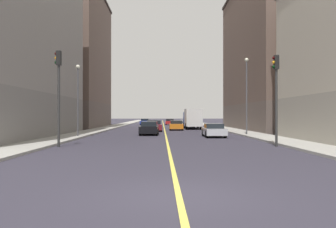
# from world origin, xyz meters

# --- Properties ---
(ground_plane) EXTENTS (400.00, 400.00, 0.00)m
(ground_plane) POSITION_xyz_m (0.00, 0.00, 0.00)
(ground_plane) COLOR #2F2C38
(ground_plane) RESTS_ON ground
(sidewalk_left) EXTENTS (2.80, 168.00, 0.15)m
(sidewalk_left) POSITION_xyz_m (8.71, 49.00, 0.07)
(sidewalk_left) COLOR #9E9B93
(sidewalk_left) RESTS_ON ground
(sidewalk_right) EXTENTS (2.80, 168.00, 0.15)m
(sidewalk_right) POSITION_xyz_m (-8.71, 49.00, 0.07)
(sidewalk_right) COLOR #9E9B93
(sidewalk_right) RESTS_ON ground
(lane_center_stripe) EXTENTS (0.16, 154.00, 0.01)m
(lane_center_stripe) POSITION_xyz_m (0.00, 49.00, 0.01)
(lane_center_stripe) COLOR #E5D14C
(lane_center_stripe) RESTS_ON ground
(building_left_mid) EXTENTS (11.58, 24.69, 20.37)m
(building_left_mid) POSITION_xyz_m (15.75, 38.39, 10.19)
(building_left_mid) COLOR brown
(building_left_mid) RESTS_ON ground
(building_right_midblock) EXTENTS (11.58, 20.85, 21.89)m
(building_right_midblock) POSITION_xyz_m (-15.75, 48.25, 10.96)
(building_right_midblock) COLOR brown
(building_right_midblock) RESTS_ON ground
(traffic_light_left_near) EXTENTS (0.40, 0.32, 5.84)m
(traffic_light_left_near) POSITION_xyz_m (6.90, 13.46, 3.79)
(traffic_light_left_near) COLOR #2D2D2D
(traffic_light_left_near) RESTS_ON ground
(traffic_light_right_near) EXTENTS (0.40, 0.32, 6.07)m
(traffic_light_right_near) POSITION_xyz_m (-6.93, 13.46, 3.92)
(traffic_light_right_near) COLOR #2D2D2D
(traffic_light_right_near) RESTS_ON ground
(street_lamp_left_near) EXTENTS (0.36, 0.36, 7.46)m
(street_lamp_left_near) POSITION_xyz_m (7.91, 25.28, 4.64)
(street_lamp_left_near) COLOR #4C4C51
(street_lamp_left_near) RESTS_ON ground
(street_lamp_right_near) EXTENTS (0.36, 0.36, 6.38)m
(street_lamp_right_near) POSITION_xyz_m (-7.91, 22.69, 4.07)
(street_lamp_right_near) COLOR #4C4C51
(street_lamp_right_near) RESTS_ON ground
(car_teal) EXTENTS (1.98, 4.42, 1.35)m
(car_teal) POSITION_xyz_m (3.92, 47.82, 0.67)
(car_teal) COLOR #196670
(car_teal) RESTS_ON ground
(car_black) EXTENTS (1.93, 4.36, 1.36)m
(car_black) POSITION_xyz_m (-1.68, 26.93, 0.66)
(car_black) COLOR black
(car_black) RESTS_ON ground
(car_blue) EXTENTS (1.96, 4.62, 1.30)m
(car_blue) POSITION_xyz_m (-3.84, 63.56, 0.64)
(car_blue) COLOR #23389E
(car_blue) RESTS_ON ground
(car_orange) EXTENTS (1.95, 4.47, 1.29)m
(car_orange) POSITION_xyz_m (1.58, 38.41, 0.64)
(car_orange) COLOR orange
(car_orange) RESTS_ON ground
(car_red) EXTENTS (1.90, 4.26, 1.28)m
(car_red) POSITION_xyz_m (1.32, 63.32, 0.62)
(car_red) COLOR red
(car_red) RESTS_ON ground
(car_maroon) EXTENTS (2.07, 4.52, 1.38)m
(car_maroon) POSITION_xyz_m (-1.39, 34.87, 0.67)
(car_maroon) COLOR maroon
(car_maroon) RESTS_ON ground
(car_silver) EXTENTS (1.87, 4.20, 1.24)m
(car_silver) POSITION_xyz_m (4.39, 23.30, 0.60)
(car_silver) COLOR silver
(car_silver) RESTS_ON ground
(box_truck) EXTENTS (2.34, 7.16, 2.88)m
(box_truck) POSITION_xyz_m (4.10, 42.05, 1.57)
(box_truck) COLOR navy
(box_truck) RESTS_ON ground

